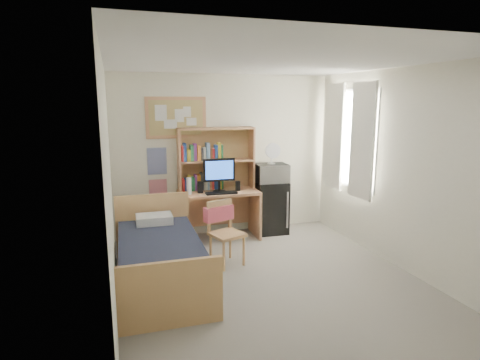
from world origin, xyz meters
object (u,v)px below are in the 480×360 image
object	(u,v)px
monitor	(219,175)
desk_fan	(272,155)
desk_chair	(227,234)
mini_fridge	(270,207)
microwave	(271,173)
speaker_left	(200,187)
bulletin_board	(176,118)
speaker_right	(238,186)
desk	(219,215)
bed	(161,263)

from	to	relation	value
monitor	desk_fan	world-z (taller)	desk_fan
desk_chair	mini_fridge	xyz separation A→B (m)	(1.07, 1.12, -0.00)
microwave	speaker_left	bearing A→B (deg)	-172.53
bulletin_board	monitor	bearing A→B (deg)	-32.82
mini_fridge	microwave	bearing A→B (deg)	-90.00
speaker_right	desk	bearing A→B (deg)	168.69
speaker_left	desk_fan	world-z (taller)	desk_fan
speaker_right	microwave	world-z (taller)	microwave
mini_fridge	microwave	xyz separation A→B (m)	(-0.00, -0.02, 0.58)
microwave	mini_fridge	bearing A→B (deg)	90.00
speaker_left	desk_fan	distance (m)	1.29
speaker_left	microwave	bearing A→B (deg)	6.16
speaker_right	desk_fan	size ratio (longest dim) A/B	0.49
monitor	desk_fan	bearing A→B (deg)	8.18
bed	mini_fridge	bearing A→B (deg)	36.98
mini_fridge	desk_fan	world-z (taller)	desk_fan
monitor	desk_fan	distance (m)	0.95
desk_fan	mini_fridge	bearing A→B (deg)	90.00
desk	mini_fridge	bearing A→B (deg)	5.68
mini_fridge	bed	distance (m)	2.47
desk_chair	monitor	distance (m)	1.18
speaker_left	speaker_right	world-z (taller)	speaker_left
monitor	speaker_right	world-z (taller)	monitor
bed	microwave	distance (m)	2.56
desk	desk_chair	xyz separation A→B (m)	(-0.16, -1.06, 0.04)
speaker_right	speaker_left	bearing A→B (deg)	180.00
bulletin_board	monitor	world-z (taller)	bulletin_board
bulletin_board	desk_fan	distance (m)	1.63
bed	monitor	bearing A→B (deg)	51.83
desk	desk_fan	world-z (taller)	desk_fan
mini_fridge	microwave	distance (m)	0.58
monitor	microwave	distance (m)	0.91
desk	bed	distance (m)	1.76
speaker_left	microwave	distance (m)	1.22
desk	desk_chair	world-z (taller)	desk_chair
microwave	desk_fan	bearing A→B (deg)	-86.62
monitor	bulletin_board	bearing A→B (deg)	149.25
speaker_left	bed	bearing A→B (deg)	-118.31
monitor	microwave	xyz separation A→B (m)	(0.91, 0.10, -0.03)
desk	bed	world-z (taller)	desk
bulletin_board	speaker_left	xyz separation A→B (m)	(0.28, -0.37, -1.05)
microwave	desk_fan	world-z (taller)	desk_fan
monitor	desk_fan	size ratio (longest dim) A/B	1.70
bed	desk	bearing A→B (deg)	53.01
monitor	speaker_left	size ratio (longest dim) A/B	2.97
microwave	bulletin_board	bearing A→B (deg)	172.80
mini_fridge	bed	xyz separation A→B (m)	(-1.99, -1.44, -0.16)
desk	speaker_left	size ratio (longest dim) A/B	6.99
desk	monitor	xyz separation A→B (m)	(-0.00, -0.06, 0.66)
desk_chair	microwave	distance (m)	1.64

